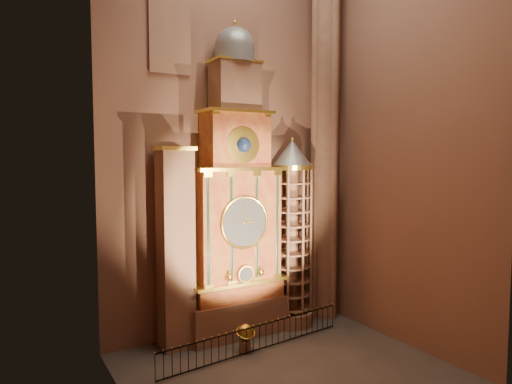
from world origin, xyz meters
TOP-DOWN VIEW (x-y plane):
  - floor at (0.00, 0.00)m, footprint 14.00×14.00m
  - wall_back at (0.00, 6.00)m, footprint 22.00×0.00m
  - wall_left at (-7.00, 0.00)m, footprint 0.00×22.00m
  - wall_right at (7.00, 0.00)m, footprint 0.00×22.00m
  - astronomical_clock at (0.00, 4.96)m, footprint 5.60×2.41m
  - portrait_tower at (-3.40, 4.98)m, footprint 1.80×1.60m
  - stair_turret at (3.50, 4.70)m, footprint 2.50×2.50m
  - gothic_pier at (6.10, 5.00)m, footprint 2.04×2.04m
  - stained_glass_window at (-3.20, 5.92)m, footprint 2.20×0.14m
  - celestial_globe at (-0.66, 2.70)m, footprint 1.06×1.01m
  - iron_railing at (-0.21, 2.39)m, footprint 10.72×1.22m

SIDE VIEW (x-z plane):
  - floor at x=0.00m, z-range 0.00..0.00m
  - iron_railing at x=-0.21m, z-range 0.06..1.34m
  - celestial_globe at x=-0.66m, z-range 0.14..1.53m
  - portrait_tower at x=-3.40m, z-range 0.05..10.25m
  - stair_turret at x=3.50m, z-range -0.13..10.67m
  - astronomical_clock at x=0.00m, z-range -1.67..15.03m
  - wall_back at x=0.00m, z-range 0.00..22.00m
  - wall_left at x=-7.00m, z-range 0.00..22.00m
  - wall_right at x=7.00m, z-range 0.00..22.00m
  - gothic_pier at x=6.10m, z-range 0.00..22.00m
  - stained_glass_window at x=-3.20m, z-range 13.90..19.10m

